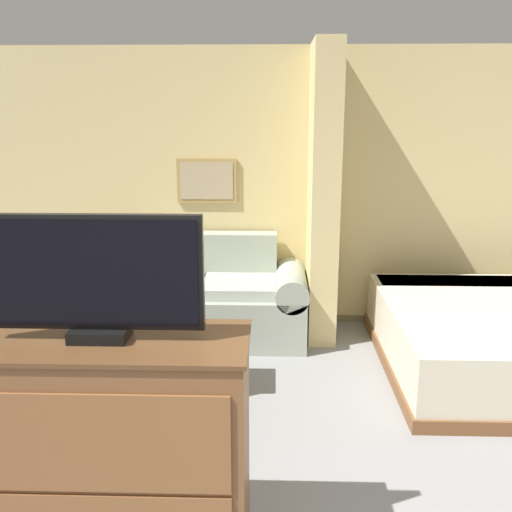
% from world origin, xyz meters
% --- Properties ---
extents(wall_back, '(6.45, 0.16, 2.60)m').
position_xyz_m(wall_back, '(-0.00, 3.93, 1.29)').
color(wall_back, '#DBC484').
rests_on(wall_back, ground_plane).
extents(wall_partition_pillar, '(0.24, 0.68, 2.60)m').
position_xyz_m(wall_partition_pillar, '(0.08, 3.54, 1.30)').
color(wall_partition_pillar, '#DBC484').
rests_on(wall_partition_pillar, ground_plane).
extents(couch, '(1.87, 0.84, 0.92)m').
position_xyz_m(couch, '(-0.99, 3.45, 0.34)').
color(couch, '#99A393').
rests_on(couch, ground_plane).
extents(coffee_table, '(0.80, 0.42, 0.42)m').
position_xyz_m(coffee_table, '(-1.01, 2.42, 0.36)').
color(coffee_table, brown).
rests_on(coffee_table, ground_plane).
extents(side_table, '(0.38, 0.38, 0.55)m').
position_xyz_m(side_table, '(-2.07, 3.42, 0.44)').
color(side_table, brown).
rests_on(side_table, ground_plane).
extents(table_lamp, '(0.37, 0.37, 0.48)m').
position_xyz_m(table_lamp, '(-2.07, 3.42, 0.87)').
color(table_lamp, tan).
rests_on(table_lamp, side_table).
extents(tv_dresser, '(1.25, 0.50, 1.09)m').
position_xyz_m(tv_dresser, '(-1.08, 0.72, 0.55)').
color(tv_dresser, brown).
rests_on(tv_dresser, ground_plane).
extents(tv, '(0.88, 0.16, 0.53)m').
position_xyz_m(tv, '(-1.08, 0.72, 1.36)').
color(tv, black).
rests_on(tv, tv_dresser).
extents(bed, '(1.89, 2.01, 0.52)m').
position_xyz_m(bed, '(1.49, 2.83, 0.26)').
color(bed, brown).
rests_on(bed, ground_plane).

